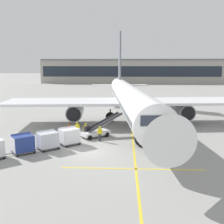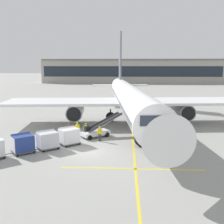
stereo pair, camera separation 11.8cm
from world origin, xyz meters
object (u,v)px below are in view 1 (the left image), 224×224
Objects in this scene: baggage_cart_lead at (69,136)px; ground_crew_marshaller at (86,129)px; baggage_cart_second at (48,140)px; baggage_cart_third at (23,143)px; belt_loader at (97,130)px; ground_crew_by_carts at (77,128)px; ground_crew_by_loader at (100,133)px; safety_cone_engine_keepout at (69,125)px; parked_airplane at (129,98)px.

ground_crew_marshaller is at bearing 66.78° from baggage_cart_lead.
baggage_cart_lead is 1.00× the size of baggage_cart_second.
baggage_cart_second and baggage_cart_third have the same top height.
belt_loader is at bearing 11.88° from ground_crew_marshaller.
baggage_cart_third reaches higher than ground_crew_by_carts.
ground_crew_marshaller is (3.20, 4.77, -0.00)m from baggage_cart_second.
safety_cone_engine_keepout is (-4.99, 6.80, -0.64)m from ground_crew_by_loader.
ground_crew_by_loader is (0.49, -1.92, 0.17)m from belt_loader.
baggage_cart_lead is at bearing -119.58° from parked_airplane.
belt_loader is 2.92× the size of ground_crew_marshaller.
baggage_cart_second is at bearing -90.38° from safety_cone_engine_keepout.
baggage_cart_lead is 1.50× the size of ground_crew_marshaller.
baggage_cart_second is at bearing -132.06° from belt_loader.
baggage_cart_second is at bearing -122.49° from parked_airplane.
ground_crew_by_loader is 3.59m from ground_crew_by_carts.
baggage_cart_second reaches higher than ground_crew_by_loader.
belt_loader is 1.99m from ground_crew_by_loader.
parked_airplane reaches higher than belt_loader.
baggage_cart_third is at bearing -130.68° from ground_crew_marshaller.
belt_loader is 2.92× the size of ground_crew_by_carts.
parked_airplane is at bearing 57.51° from baggage_cart_second.
baggage_cart_third is at bearing -147.73° from ground_crew_by_loader.
belt_loader is 1.94× the size of baggage_cart_lead.
baggage_cart_second is 5.74m from ground_crew_marshaller.
parked_airplane reaches higher than safety_cone_engine_keepout.
baggage_cart_third reaches higher than ground_crew_by_loader.
ground_crew_by_loader is (3.19, 1.48, -0.00)m from baggage_cart_lead.
parked_airplane reaches higher than ground_crew_marshaller.
safety_cone_engine_keepout is (-3.13, 5.17, -0.64)m from ground_crew_marshaller.
parked_airplane is 26.71× the size of ground_crew_by_loader.
baggage_cart_second is 5.63m from ground_crew_by_carts.
ground_crew_by_carts is at bearing 85.82° from baggage_cart_lead.
belt_loader reaches higher than baggage_cart_second.
belt_loader reaches higher than safety_cone_engine_keepout.
ground_crew_by_carts is (-2.44, 0.15, 0.17)m from belt_loader.
ground_crew_marshaller is (1.07, -0.44, 0.00)m from ground_crew_by_carts.
ground_crew_by_carts and ground_crew_marshaller have the same top height.
ground_crew_marshaller is 2.35× the size of safety_cone_engine_keepout.
ground_crew_marshaller is at bearing -58.79° from safety_cone_engine_keepout.
baggage_cart_second is 5.96m from ground_crew_by_loader.
baggage_cart_lead is (-2.70, -3.40, 0.17)m from belt_loader.
parked_airplane is 16.06m from baggage_cart_second.
ground_crew_by_loader is at bearing -41.20° from ground_crew_marshaller.
baggage_cart_lead reaches higher than ground_crew_by_carts.
safety_cone_engine_keepout is at bearing 132.64° from belt_loader.
baggage_cart_lead is 2.50m from baggage_cart_second.
baggage_cart_third is (-6.63, -6.42, 0.17)m from belt_loader.
ground_crew_by_loader is (7.13, 4.50, -0.00)m from baggage_cart_third.
parked_airplane is 10.69m from ground_crew_by_carts.
baggage_cart_lead and baggage_cart_third have the same top height.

